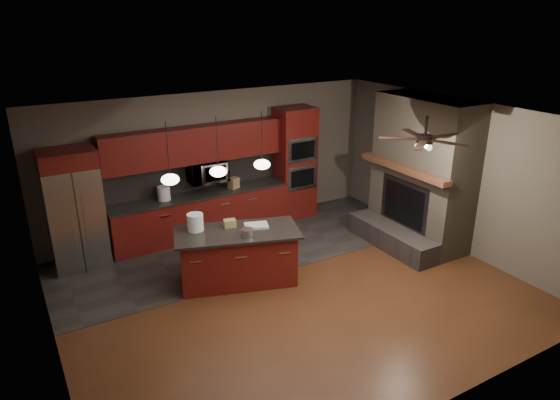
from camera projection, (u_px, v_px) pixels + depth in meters
ground at (292, 290)px, 8.07m from camera, size 7.00×7.00×0.00m
ceiling at (294, 119)px, 7.08m from camera, size 7.00×6.00×0.02m
back_wall at (215, 162)px, 10.00m from camera, size 7.00×0.02×2.80m
right_wall at (454, 174)px, 9.22m from camera, size 0.02×6.00×2.80m
left_wall at (43, 265)px, 5.94m from camera, size 0.02×6.00×2.80m
slate_tile_patch at (243, 247)px, 9.53m from camera, size 7.00×2.40×0.01m
fireplace_column at (420, 178)px, 9.36m from camera, size 1.30×2.10×2.80m
back_cabinetry at (199, 193)px, 9.75m from camera, size 3.59×0.64×2.20m
oven_tower at (295, 163)px, 10.63m from camera, size 0.80×0.63×2.38m
microwave at (207, 172)px, 9.71m from camera, size 0.73×0.41×0.50m
refrigerator at (74, 210)px, 8.52m from camera, size 0.90×0.75×2.11m
kitchen_island at (238, 257)px, 8.16m from camera, size 2.18×1.47×0.92m
white_bucket at (195, 222)px, 7.99m from camera, size 0.35×0.35×0.28m
paint_can at (247, 233)px, 7.79m from camera, size 0.19×0.19×0.13m
paint_tray at (256, 226)px, 8.17m from camera, size 0.45×0.38×0.04m
cardboard_box at (230, 223)px, 8.15m from camera, size 0.22×0.18×0.12m
counter_bucket at (164, 193)px, 9.34m from camera, size 0.31×0.31×0.27m
counter_box at (234, 183)px, 9.97m from camera, size 0.24×0.22×0.22m
pendant_left at (170, 179)px, 7.17m from camera, size 0.26×0.26×0.92m
pendant_center at (218, 171)px, 7.52m from camera, size 0.26×0.26×0.92m
pendant_right at (262, 164)px, 7.87m from camera, size 0.26×0.26×0.92m
ceiling_fan at (425, 139)px, 7.40m from camera, size 1.27×1.33×0.41m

